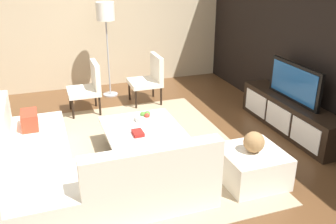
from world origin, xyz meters
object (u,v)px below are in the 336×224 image
accent_chair_far (150,76)px  coffee_table (142,138)px  sectional_couch (71,169)px  accent_chair_near (89,85)px  fruit_bowl (145,117)px  book_stack (138,133)px  ottoman (251,166)px  media_console (290,116)px  decorative_ball (254,142)px  floor_lamp (106,17)px  television (294,82)px

accent_chair_far → coffee_table: bearing=-12.0°
sectional_couch → coffee_table: (-0.60, 1.00, -0.07)m
accent_chair_near → fruit_bowl: 1.60m
accent_chair_near → book_stack: (1.90, 0.34, -0.08)m
book_stack → ottoman: bearing=51.5°
media_console → sectional_couch: 3.33m
coffee_table → fruit_bowl: size_ratio=3.68×
ottoman → decorative_ball: 0.32m
media_console → sectional_couch: (0.50, -3.29, 0.03)m
book_stack → sectional_couch: bearing=-67.1°
sectional_couch → fruit_bowl: 1.35m
media_console → sectional_couch: sectional_couch is taller
accent_chair_far → sectional_couch: bearing=-26.7°
media_console → accent_chair_near: size_ratio=2.33×
ottoman → accent_chair_far: size_ratio=0.80×
decorative_ball → book_stack: size_ratio=1.26×
media_console → sectional_couch: size_ratio=0.87×
coffee_table → floor_lamp: (-2.39, 0.03, 1.28)m
ottoman → fruit_bowl: fruit_bowl is taller
television → fruit_bowl: size_ratio=3.98×
accent_chair_near → decorative_ball: (2.80, 1.47, 0.03)m
television → decorative_ball: bearing=-51.4°
accent_chair_far → ottoman: bearing=15.2°
media_console → ottoman: 1.64m
floor_lamp → television: bearing=42.4°
television → book_stack: size_ratio=5.74×
television → accent_chair_far: bearing=-138.8°
television → ottoman: bearing=-51.4°
accent_chair_near → decorative_ball: accent_chair_near is taller
accent_chair_near → floor_lamp: bearing=143.3°
floor_lamp → ottoman: size_ratio=2.49×
coffee_table → sectional_couch: bearing=-59.1°
fruit_bowl → television: bearing=82.7°
media_console → fruit_bowl: (-0.28, -2.19, 0.18)m
media_console → accent_chair_near: bearing=-122.8°
coffee_table → accent_chair_near: 1.76m
accent_chair_near → book_stack: accent_chair_near is taller
media_console → book_stack: media_console is taller
media_console → accent_chair_far: (-1.88, -1.65, 0.24)m
coffee_table → ottoman: size_ratio=1.47×
accent_chair_far → decorative_ball: 2.93m
accent_chair_far → fruit_bowl: bearing=-10.8°
floor_lamp → fruit_bowl: size_ratio=6.23×
decorative_ball → television: bearing=128.6°
accent_chair_far → television: bearing=49.2°
floor_lamp → accent_chair_far: (0.61, 0.62, -0.99)m
floor_lamp → media_console: bearing=42.4°
floor_lamp → fruit_bowl: floor_lamp is taller
decorative_ball → sectional_couch: bearing=-104.6°
television → sectional_couch: size_ratio=0.48×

